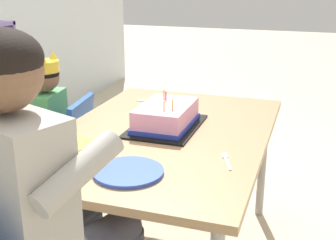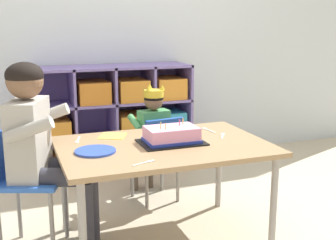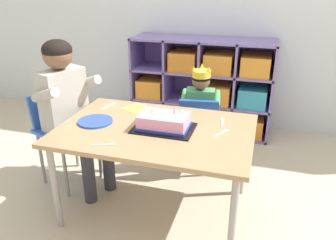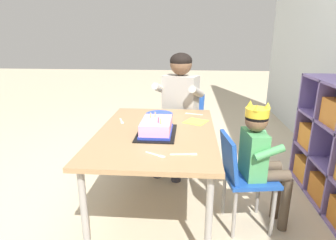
{
  "view_description": "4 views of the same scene",
  "coord_description": "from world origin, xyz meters",
  "px_view_note": "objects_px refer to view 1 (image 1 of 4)",
  "views": [
    {
      "loc": [
        -1.51,
        -0.52,
        1.16
      ],
      "look_at": [
        0.03,
        -0.01,
        0.62
      ],
      "focal_mm": 47.51,
      "sensor_mm": 36.0,
      "label": 1
    },
    {
      "loc": [
        -0.79,
        -2.22,
        1.25
      ],
      "look_at": [
        0.06,
        0.08,
        0.7
      ],
      "focal_mm": 47.0,
      "sensor_mm": 36.0,
      "label": 2
    },
    {
      "loc": [
        0.59,
        -1.72,
        1.42
      ],
      "look_at": [
        0.07,
        0.01,
        0.64
      ],
      "focal_mm": 35.9,
      "sensor_mm": 36.0,
      "label": 3
    },
    {
      "loc": [
        1.77,
        0.22,
        1.21
      ],
      "look_at": [
        -0.05,
        0.07,
        0.65
      ],
      "focal_mm": 30.25,
      "sensor_mm": 36.0,
      "label": 4
    }
  ],
  "objects_px": {
    "child_with_crown": "(39,120)",
    "fork_near_child_seat": "(149,101)",
    "paper_plate_stack": "(128,172)",
    "classroom_chair_blue": "(63,151)",
    "birthday_cake_on_tray": "(166,118)",
    "fork_near_cake_tray": "(226,160)",
    "fork_scattered_mid_table": "(43,168)",
    "fork_by_napkin": "(182,103)",
    "activity_table": "(164,143)",
    "adult_helper_seated": "(37,184)"
  },
  "relations": [
    {
      "from": "child_with_crown",
      "to": "fork_near_child_seat",
      "type": "relative_size",
      "value": 5.65
    },
    {
      "from": "paper_plate_stack",
      "to": "child_with_crown",
      "type": "bearing_deg",
      "value": 52.03
    },
    {
      "from": "classroom_chair_blue",
      "to": "birthday_cake_on_tray",
      "type": "bearing_deg",
      "value": 70.73
    },
    {
      "from": "fork_near_child_seat",
      "to": "fork_near_cake_tray",
      "type": "distance_m",
      "value": 0.74
    },
    {
      "from": "birthday_cake_on_tray",
      "to": "paper_plate_stack",
      "type": "height_order",
      "value": "birthday_cake_on_tray"
    },
    {
      "from": "fork_scattered_mid_table",
      "to": "fork_by_napkin",
      "type": "xyz_separation_m",
      "value": [
        0.83,
        -0.2,
        0.0
      ]
    },
    {
      "from": "classroom_chair_blue",
      "to": "fork_near_cake_tray",
      "type": "relative_size",
      "value": 4.85
    },
    {
      "from": "child_with_crown",
      "to": "birthday_cake_on_tray",
      "type": "distance_m",
      "value": 0.66
    },
    {
      "from": "fork_near_cake_tray",
      "to": "fork_by_napkin",
      "type": "xyz_separation_m",
      "value": [
        0.59,
        0.33,
        0.0
      ]
    },
    {
      "from": "activity_table",
      "to": "fork_scattered_mid_table",
      "type": "bearing_deg",
      "value": 150.64
    },
    {
      "from": "paper_plate_stack",
      "to": "fork_near_cake_tray",
      "type": "xyz_separation_m",
      "value": [
        0.19,
        -0.26,
        -0.0
      ]
    },
    {
      "from": "classroom_chair_blue",
      "to": "adult_helper_seated",
      "type": "bearing_deg",
      "value": 20.18
    },
    {
      "from": "child_with_crown",
      "to": "fork_near_child_seat",
      "type": "xyz_separation_m",
      "value": [
        0.23,
        -0.45,
        0.07
      ]
    },
    {
      "from": "birthday_cake_on_tray",
      "to": "fork_near_child_seat",
      "type": "bearing_deg",
      "value": 31.2
    },
    {
      "from": "paper_plate_stack",
      "to": "activity_table",
      "type": "bearing_deg",
      "value": 3.23
    },
    {
      "from": "activity_table",
      "to": "paper_plate_stack",
      "type": "distance_m",
      "value": 0.39
    },
    {
      "from": "activity_table",
      "to": "adult_helper_seated",
      "type": "bearing_deg",
      "value": 169.95
    },
    {
      "from": "fork_near_child_seat",
      "to": "fork_near_cake_tray",
      "type": "relative_size",
      "value": 1.14
    },
    {
      "from": "fork_by_napkin",
      "to": "paper_plate_stack",
      "type": "bearing_deg",
      "value": -54.91
    },
    {
      "from": "adult_helper_seated",
      "to": "birthday_cake_on_tray",
      "type": "height_order",
      "value": "adult_helper_seated"
    },
    {
      "from": "adult_helper_seated",
      "to": "child_with_crown",
      "type": "bearing_deg",
      "value": -35.32
    },
    {
      "from": "activity_table",
      "to": "fork_by_napkin",
      "type": "height_order",
      "value": "fork_by_napkin"
    },
    {
      "from": "fork_near_cake_tray",
      "to": "fork_by_napkin",
      "type": "relative_size",
      "value": 1.11
    },
    {
      "from": "classroom_chair_blue",
      "to": "child_with_crown",
      "type": "distance_m",
      "value": 0.18
    },
    {
      "from": "adult_helper_seated",
      "to": "fork_near_cake_tray",
      "type": "height_order",
      "value": "adult_helper_seated"
    },
    {
      "from": "birthday_cake_on_tray",
      "to": "classroom_chair_blue",
      "type": "bearing_deg",
      "value": 79.04
    },
    {
      "from": "classroom_chair_blue",
      "to": "fork_near_cake_tray",
      "type": "distance_m",
      "value": 0.93
    },
    {
      "from": "birthday_cake_on_tray",
      "to": "fork_near_child_seat",
      "type": "relative_size",
      "value": 2.44
    },
    {
      "from": "classroom_chair_blue",
      "to": "fork_scattered_mid_table",
      "type": "xyz_separation_m",
      "value": [
        -0.59,
        -0.31,
        0.22
      ]
    },
    {
      "from": "classroom_chair_blue",
      "to": "fork_near_child_seat",
      "type": "relative_size",
      "value": 4.24
    },
    {
      "from": "classroom_chair_blue",
      "to": "fork_near_cake_tray",
      "type": "bearing_deg",
      "value": 58.85
    },
    {
      "from": "classroom_chair_blue",
      "to": "birthday_cake_on_tray",
      "type": "xyz_separation_m",
      "value": [
        -0.11,
        -0.54,
        0.25
      ]
    },
    {
      "from": "activity_table",
      "to": "fork_near_child_seat",
      "type": "relative_size",
      "value": 7.87
    },
    {
      "from": "activity_table",
      "to": "fork_scattered_mid_table",
      "type": "distance_m",
      "value": 0.5
    },
    {
      "from": "child_with_crown",
      "to": "classroom_chair_blue",
      "type": "bearing_deg",
      "value": 89.21
    },
    {
      "from": "fork_near_child_seat",
      "to": "paper_plate_stack",
      "type": "bearing_deg",
      "value": -79.56
    },
    {
      "from": "adult_helper_seated",
      "to": "fork_by_napkin",
      "type": "xyz_separation_m",
      "value": [
        1.04,
        -0.07,
        -0.07
      ]
    },
    {
      "from": "paper_plate_stack",
      "to": "fork_near_child_seat",
      "type": "distance_m",
      "value": 0.79
    },
    {
      "from": "classroom_chair_blue",
      "to": "fork_scattered_mid_table",
      "type": "height_order",
      "value": "classroom_chair_blue"
    },
    {
      "from": "activity_table",
      "to": "adult_helper_seated",
      "type": "distance_m",
      "value": 0.67
    },
    {
      "from": "adult_helper_seated",
      "to": "fork_near_cake_tray",
      "type": "xyz_separation_m",
      "value": [
        0.45,
        -0.4,
        -0.07
      ]
    },
    {
      "from": "adult_helper_seated",
      "to": "paper_plate_stack",
      "type": "relative_size",
      "value": 4.89
    },
    {
      "from": "fork_near_cake_tray",
      "to": "fork_by_napkin",
      "type": "distance_m",
      "value": 0.67
    },
    {
      "from": "birthday_cake_on_tray",
      "to": "paper_plate_stack",
      "type": "relative_size",
      "value": 1.67
    },
    {
      "from": "activity_table",
      "to": "paper_plate_stack",
      "type": "bearing_deg",
      "value": -176.77
    },
    {
      "from": "activity_table",
      "to": "birthday_cake_on_tray",
      "type": "bearing_deg",
      "value": 7.9
    },
    {
      "from": "paper_plate_stack",
      "to": "fork_by_napkin",
      "type": "distance_m",
      "value": 0.78
    },
    {
      "from": "fork_near_child_seat",
      "to": "fork_scattered_mid_table",
      "type": "height_order",
      "value": "same"
    },
    {
      "from": "birthday_cake_on_tray",
      "to": "fork_by_napkin",
      "type": "distance_m",
      "value": 0.34
    },
    {
      "from": "classroom_chair_blue",
      "to": "birthday_cake_on_tray",
      "type": "distance_m",
      "value": 0.61
    }
  ]
}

